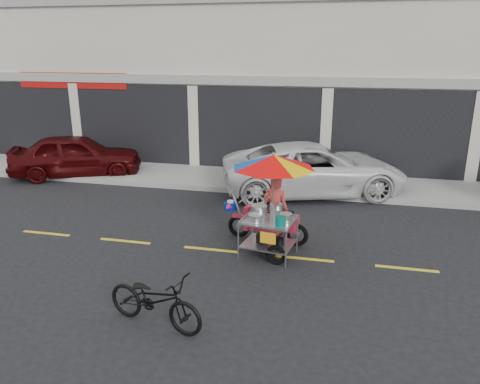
% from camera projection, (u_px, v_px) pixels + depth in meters
% --- Properties ---
extents(ground, '(90.00, 90.00, 0.00)m').
position_uv_depth(ground, '(304.00, 259.00, 9.60)').
color(ground, black).
extents(sidewalk, '(45.00, 3.00, 0.15)m').
position_uv_depth(sidewalk, '(322.00, 182.00, 14.68)').
color(sidewalk, gray).
rests_on(sidewalk, ground).
extents(shophouse_block, '(36.00, 8.11, 10.40)m').
position_uv_depth(shophouse_block, '(412.00, 44.00, 17.56)').
color(shophouse_block, beige).
rests_on(shophouse_block, ground).
extents(centerline, '(42.00, 0.10, 0.01)m').
position_uv_depth(centerline, '(304.00, 259.00, 9.59)').
color(centerline, gold).
rests_on(centerline, ground).
extents(maroon_sedan, '(4.49, 3.17, 1.42)m').
position_uv_depth(maroon_sedan, '(76.00, 155.00, 15.49)').
color(maroon_sedan, '#360506').
rests_on(maroon_sedan, ground).
extents(white_pickup, '(5.84, 4.01, 1.48)m').
position_uv_depth(white_pickup, '(314.00, 169.00, 13.67)').
color(white_pickup, silver).
rests_on(white_pickup, ground).
extents(near_bicycle, '(1.80, 1.00, 0.90)m').
position_uv_depth(near_bicycle, '(155.00, 300.00, 7.19)').
color(near_bicycle, black).
rests_on(near_bicycle, ground).
extents(food_vendor_rig, '(2.18, 1.98, 2.19)m').
position_uv_depth(food_vendor_rig, '(273.00, 189.00, 9.60)').
color(food_vendor_rig, black).
rests_on(food_vendor_rig, ground).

